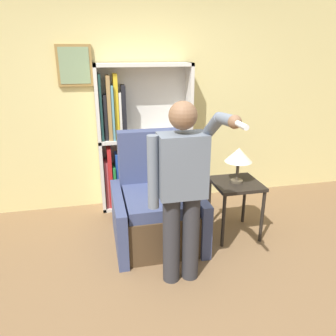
{
  "coord_description": "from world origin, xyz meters",
  "views": [
    {
      "loc": [
        -0.63,
        -2.12,
        1.97
      ],
      "look_at": [
        -0.01,
        0.6,
        0.96
      ],
      "focal_mm": 35.0,
      "sensor_mm": 36.0,
      "label": 1
    }
  ],
  "objects_px": {
    "person_standing": "(182,186)",
    "table_lamp": "(239,156)",
    "armchair": "(156,208)",
    "side_table": "(236,190)",
    "bookcase": "(133,143)"
  },
  "relations": [
    {
      "from": "person_standing",
      "to": "table_lamp",
      "type": "height_order",
      "value": "person_standing"
    },
    {
      "from": "armchair",
      "to": "side_table",
      "type": "relative_size",
      "value": 1.83
    },
    {
      "from": "armchair",
      "to": "person_standing",
      "type": "height_order",
      "value": "person_standing"
    },
    {
      "from": "armchair",
      "to": "person_standing",
      "type": "relative_size",
      "value": 0.71
    },
    {
      "from": "table_lamp",
      "to": "armchair",
      "type": "bearing_deg",
      "value": 173.2
    },
    {
      "from": "bookcase",
      "to": "person_standing",
      "type": "height_order",
      "value": "bookcase"
    },
    {
      "from": "side_table",
      "to": "table_lamp",
      "type": "bearing_deg",
      "value": -116.57
    },
    {
      "from": "side_table",
      "to": "bookcase",
      "type": "bearing_deg",
      "value": 135.51
    },
    {
      "from": "armchair",
      "to": "table_lamp",
      "type": "height_order",
      "value": "armchair"
    },
    {
      "from": "table_lamp",
      "to": "side_table",
      "type": "bearing_deg",
      "value": 63.43
    },
    {
      "from": "armchair",
      "to": "person_standing",
      "type": "distance_m",
      "value": 0.93
    },
    {
      "from": "bookcase",
      "to": "armchair",
      "type": "height_order",
      "value": "bookcase"
    },
    {
      "from": "bookcase",
      "to": "armchair",
      "type": "xyz_separation_m",
      "value": [
        0.12,
        -0.87,
        -0.51
      ]
    },
    {
      "from": "bookcase",
      "to": "side_table",
      "type": "relative_size",
      "value": 2.91
    },
    {
      "from": "person_standing",
      "to": "bookcase",
      "type": "bearing_deg",
      "value": 97.38
    }
  ]
}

